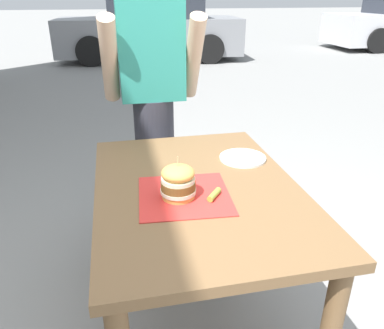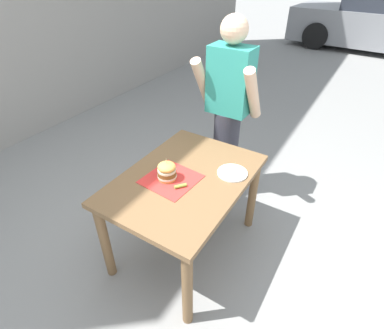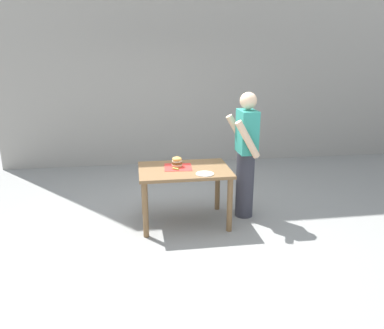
{
  "view_description": "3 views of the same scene",
  "coord_description": "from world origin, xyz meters",
  "px_view_note": "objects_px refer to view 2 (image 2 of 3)",
  "views": [
    {
      "loc": [
        -0.3,
        -1.32,
        1.46
      ],
      "look_at": [
        0.0,
        0.1,
        0.79
      ],
      "focal_mm": 35.0,
      "sensor_mm": 36.0,
      "label": 1
    },
    {
      "loc": [
        0.94,
        -1.41,
        2.04
      ],
      "look_at": [
        0.0,
        0.1,
        0.79
      ],
      "focal_mm": 28.0,
      "sensor_mm": 36.0,
      "label": 2
    },
    {
      "loc": [
        4.53,
        -0.59,
        2.16
      ],
      "look_at": [
        0.0,
        0.1,
        0.79
      ],
      "focal_mm": 35.0,
      "sensor_mm": 36.0,
      "label": 3
    }
  ],
  "objects_px": {
    "patio_table": "(185,190)",
    "side_plate_with_forks": "(232,173)",
    "sandwich": "(167,171)",
    "pickle_spear": "(180,186)",
    "diner_across_table": "(228,113)",
    "parked_car_mid_block": "(384,20)",
    "parked_car_near_curb": "(147,1)"
  },
  "relations": [
    {
      "from": "diner_across_table",
      "to": "parked_car_mid_block",
      "type": "relative_size",
      "value": 0.39
    },
    {
      "from": "pickle_spear",
      "to": "patio_table",
      "type": "bearing_deg",
      "value": 109.79
    },
    {
      "from": "sandwich",
      "to": "pickle_spear",
      "type": "bearing_deg",
      "value": -13.93
    },
    {
      "from": "parked_car_near_curb",
      "to": "parked_car_mid_block",
      "type": "height_order",
      "value": "same"
    },
    {
      "from": "patio_table",
      "to": "side_plate_with_forks",
      "type": "height_order",
      "value": "side_plate_with_forks"
    },
    {
      "from": "sandwich",
      "to": "parked_car_mid_block",
      "type": "xyz_separation_m",
      "value": [
        0.79,
        8.1,
        -0.09
      ]
    },
    {
      "from": "patio_table",
      "to": "parked_car_near_curb",
      "type": "height_order",
      "value": "parked_car_near_curb"
    },
    {
      "from": "patio_table",
      "to": "parked_car_near_curb",
      "type": "relative_size",
      "value": 0.27
    },
    {
      "from": "parked_car_mid_block",
      "to": "sandwich",
      "type": "bearing_deg",
      "value": -95.54
    },
    {
      "from": "side_plate_with_forks",
      "to": "parked_car_near_curb",
      "type": "distance_m",
      "value": 10.42
    },
    {
      "from": "pickle_spear",
      "to": "side_plate_with_forks",
      "type": "relative_size",
      "value": 0.38
    },
    {
      "from": "pickle_spear",
      "to": "side_plate_with_forks",
      "type": "distance_m",
      "value": 0.4
    },
    {
      "from": "sandwich",
      "to": "pickle_spear",
      "type": "xyz_separation_m",
      "value": [
        0.13,
        -0.03,
        -0.05
      ]
    },
    {
      "from": "diner_across_table",
      "to": "parked_car_near_curb",
      "type": "relative_size",
      "value": 0.4
    },
    {
      "from": "side_plate_with_forks",
      "to": "pickle_spear",
      "type": "bearing_deg",
      "value": -124.61
    },
    {
      "from": "parked_car_near_curb",
      "to": "patio_table",
      "type": "bearing_deg",
      "value": -49.52
    },
    {
      "from": "patio_table",
      "to": "side_plate_with_forks",
      "type": "relative_size",
      "value": 5.27
    },
    {
      "from": "patio_table",
      "to": "sandwich",
      "type": "distance_m",
      "value": 0.22
    },
    {
      "from": "diner_across_table",
      "to": "parked_car_mid_block",
      "type": "bearing_deg",
      "value": 83.87
    },
    {
      "from": "diner_across_table",
      "to": "sandwich",
      "type": "bearing_deg",
      "value": -90.84
    },
    {
      "from": "parked_car_near_curb",
      "to": "sandwich",
      "type": "bearing_deg",
      "value": -50.21
    },
    {
      "from": "sandwich",
      "to": "diner_across_table",
      "type": "relative_size",
      "value": 0.1
    },
    {
      "from": "patio_table",
      "to": "side_plate_with_forks",
      "type": "xyz_separation_m",
      "value": [
        0.27,
        0.22,
        0.12
      ]
    },
    {
      "from": "side_plate_with_forks",
      "to": "parked_car_mid_block",
      "type": "xyz_separation_m",
      "value": [
        0.42,
        7.81,
        -0.03
      ]
    },
    {
      "from": "sandwich",
      "to": "parked_car_near_curb",
      "type": "distance_m",
      "value": 10.41
    },
    {
      "from": "sandwich",
      "to": "diner_across_table",
      "type": "bearing_deg",
      "value": 89.16
    },
    {
      "from": "parked_car_near_curb",
      "to": "diner_across_table",
      "type": "bearing_deg",
      "value": -46.7
    },
    {
      "from": "pickle_spear",
      "to": "parked_car_near_curb",
      "type": "relative_size",
      "value": 0.02
    },
    {
      "from": "sandwich",
      "to": "pickle_spear",
      "type": "height_order",
      "value": "sandwich"
    },
    {
      "from": "side_plate_with_forks",
      "to": "patio_table",
      "type": "bearing_deg",
      "value": -141.31
    },
    {
      "from": "diner_across_table",
      "to": "parked_car_near_curb",
      "type": "distance_m",
      "value": 9.73
    },
    {
      "from": "patio_table",
      "to": "sandwich",
      "type": "height_order",
      "value": "sandwich"
    }
  ]
}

